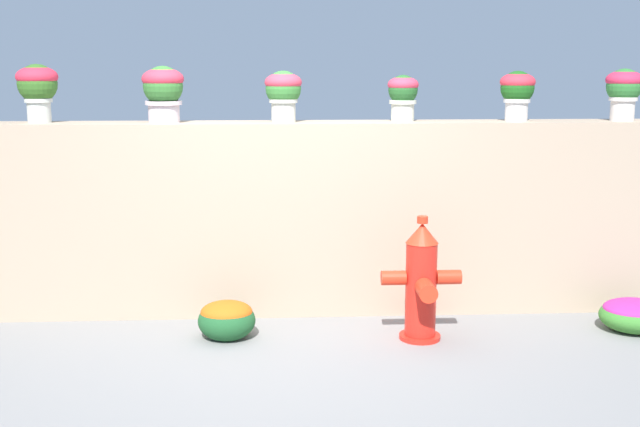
% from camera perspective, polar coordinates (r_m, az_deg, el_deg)
% --- Properties ---
extents(ground_plane, '(24.00, 24.00, 0.00)m').
position_cam_1_polar(ground_plane, '(5.50, -2.66, -10.41)').
color(ground_plane, gray).
extents(stone_wall, '(6.23, 0.42, 1.52)m').
position_cam_1_polar(stone_wall, '(6.37, -2.79, -0.32)').
color(stone_wall, tan).
rests_on(stone_wall, ground).
extents(potted_plant_1, '(0.31, 0.31, 0.45)m').
position_cam_1_polar(potted_plant_1, '(6.53, -19.48, 8.62)').
color(potted_plant_1, beige).
rests_on(potted_plant_1, stone_wall).
extents(potted_plant_2, '(0.32, 0.32, 0.43)m').
position_cam_1_polar(potted_plant_2, '(6.29, -11.11, 8.70)').
color(potted_plant_2, beige).
rests_on(potted_plant_2, stone_wall).
extents(potted_plant_3, '(0.29, 0.29, 0.39)m').
position_cam_1_polar(potted_plant_3, '(6.23, -2.63, 8.74)').
color(potted_plant_3, beige).
rests_on(potted_plant_3, stone_wall).
extents(potted_plant_4, '(0.24, 0.24, 0.36)m').
position_cam_1_polar(potted_plant_4, '(6.35, 5.93, 8.52)').
color(potted_plant_4, beige).
rests_on(potted_plant_4, stone_wall).
extents(potted_plant_5, '(0.27, 0.27, 0.39)m').
position_cam_1_polar(potted_plant_5, '(6.52, 13.88, 8.55)').
color(potted_plant_5, silver).
rests_on(potted_plant_5, stone_wall).
extents(potted_plant_6, '(0.29, 0.29, 0.41)m').
position_cam_1_polar(potted_plant_6, '(6.80, 20.83, 8.34)').
color(potted_plant_6, beige).
rests_on(potted_plant_6, stone_wall).
extents(fire_hydrant, '(0.58, 0.46, 0.91)m').
position_cam_1_polar(fire_hydrant, '(5.81, 7.23, -4.98)').
color(fire_hydrant, red).
rests_on(fire_hydrant, ground).
extents(flower_bush_left, '(0.42, 0.38, 0.29)m').
position_cam_1_polar(flower_bush_left, '(5.91, -6.67, -7.41)').
color(flower_bush_left, '#1E5529').
rests_on(flower_bush_left, ground).
extents(flower_bush_right, '(0.53, 0.48, 0.24)m').
position_cam_1_polar(flower_bush_right, '(6.49, 21.54, -6.67)').
color(flower_bush_right, '#38792B').
rests_on(flower_bush_right, ground).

